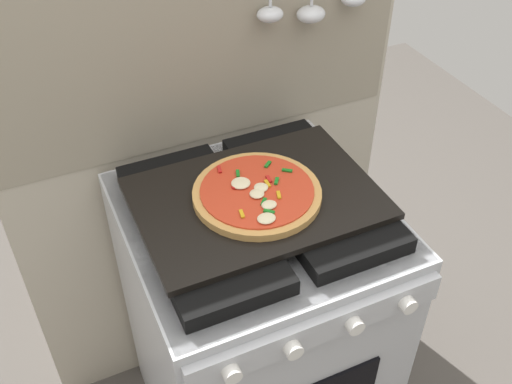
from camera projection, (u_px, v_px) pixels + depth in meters
kitchen_backsplash at (207, 159)px, 1.66m from camera, size 1.10×0.09×1.55m
stove at (256, 325)px, 1.64m from camera, size 0.60×0.64×0.90m
baking_tray at (256, 198)px, 1.34m from camera, size 0.54×0.38×0.02m
pizza_left at (256, 194)px, 1.33m from camera, size 0.29×0.29×0.03m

